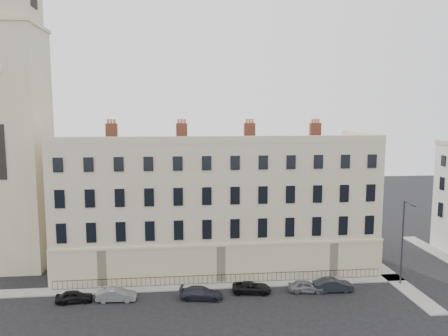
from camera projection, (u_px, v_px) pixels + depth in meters
The scene contains 13 objects.
ground at pixel (289, 303), 42.01m from camera, with size 160.00×160.00×0.00m, color black.
terrace at pixel (216, 203), 52.25m from camera, with size 36.22×12.22×17.00m.
church_tower at pixel (7, 109), 50.34m from camera, with size 8.00×8.13×44.00m.
pavement_terrace at pixel (184, 286), 45.90m from camera, with size 48.00×2.00×0.12m, color gray.
pavement_east_return at pixel (380, 268), 51.25m from camera, with size 2.00×24.00×0.12m, color gray.
railings at pixel (222, 279), 46.65m from camera, with size 35.00×0.04×0.96m.
car_a at pixel (74, 297), 42.11m from camera, with size 1.40×3.47×1.18m, color black.
car_b at pixel (117, 295), 42.44m from camera, with size 1.33×3.80×1.25m, color slate.
car_c at pixel (201, 293), 42.87m from camera, with size 1.71×4.22×1.22m, color #22232D.
car_d at pixel (252, 288), 44.36m from camera, with size 1.84×3.99×1.11m, color black.
car_e at pixel (306, 286), 44.53m from camera, with size 1.44×3.57×1.22m, color slate.
car_f at pixel (333, 285), 44.71m from camera, with size 1.42×4.08×1.35m, color black.
streetlamp at pixel (403, 239), 45.90m from camera, with size 0.36×1.97×9.09m.
Camera 1 is at (-10.42, -39.15, 18.24)m, focal length 35.00 mm.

